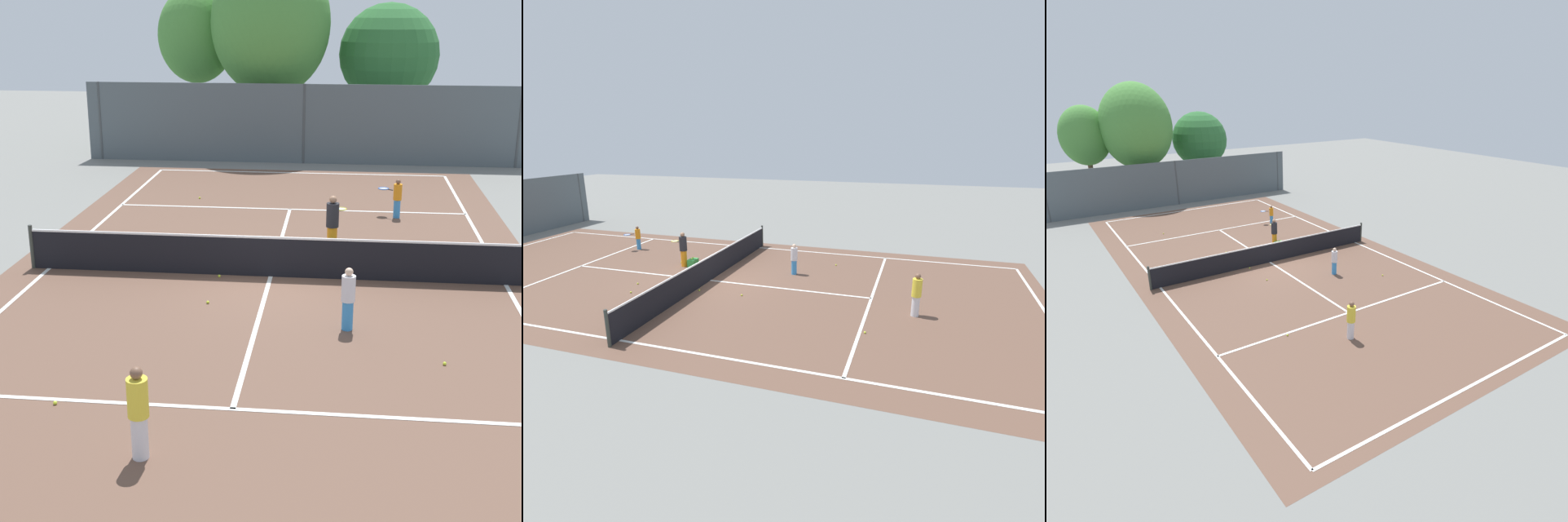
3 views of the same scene
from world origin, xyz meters
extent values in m
plane|color=slate|center=(0.00, 0.00, 0.00)|extent=(80.00, 80.00, 0.00)
cube|color=brown|center=(0.00, 0.00, 0.00)|extent=(13.00, 25.00, 0.00)
cube|color=white|center=(-5.50, 0.00, 0.01)|extent=(0.10, 24.00, 0.01)
cube|color=white|center=(5.50, 0.00, 0.01)|extent=(0.10, 24.00, 0.01)
cube|color=white|center=(0.00, -6.40, 0.01)|extent=(11.00, 0.10, 0.01)
cube|color=white|center=(0.00, 6.40, 0.01)|extent=(11.00, 0.10, 0.01)
cube|color=white|center=(0.00, 0.00, 0.01)|extent=(0.10, 12.80, 0.01)
cylinder|color=#333833|center=(-5.90, 0.00, 0.55)|extent=(0.10, 0.10, 1.10)
cylinder|color=#333833|center=(5.90, 0.00, 0.55)|extent=(0.10, 0.10, 1.10)
cube|color=black|center=(0.00, 0.00, 0.47)|extent=(11.80, 0.03, 0.95)
cube|color=white|center=(0.00, 0.00, 0.97)|extent=(11.80, 0.04, 0.05)
cylinder|color=#3F4447|center=(8.50, 14.00, 1.60)|extent=(0.12, 0.12, 3.20)
cylinder|color=#388CD8|center=(3.32, 5.77, 0.28)|extent=(0.20, 0.20, 0.56)
cylinder|color=orange|center=(3.32, 5.77, 0.80)|extent=(0.26, 0.26, 0.49)
sphere|color=brown|center=(3.32, 5.77, 1.12)|extent=(0.15, 0.15, 0.15)
cylinder|color=black|center=(3.10, 5.94, 0.83)|extent=(0.18, 0.15, 0.03)
torus|color=blue|center=(2.90, 6.09, 0.83)|extent=(0.46, 0.46, 0.03)
cylinder|color=silver|center=(2.90, 6.09, 0.83)|extent=(0.39, 0.39, 0.00)
cylinder|color=orange|center=(1.41, 2.00, 0.36)|extent=(0.26, 0.26, 0.72)
cylinder|color=#232328|center=(1.41, 2.00, 1.03)|extent=(0.33, 0.33, 0.63)
sphere|color=#A37556|center=(1.41, 2.00, 1.44)|extent=(0.19, 0.19, 0.19)
cylinder|color=black|center=(1.52, 2.30, 1.06)|extent=(0.10, 0.20, 0.03)
torus|color=yellow|center=(1.61, 2.53, 1.06)|extent=(0.43, 0.43, 0.03)
cylinder|color=silver|center=(1.61, 2.53, 1.06)|extent=(0.36, 0.36, 0.00)
cylinder|color=#388CD8|center=(1.83, -2.97, 0.30)|extent=(0.22, 0.22, 0.61)
cylinder|color=silver|center=(1.83, -2.97, 0.87)|extent=(0.28, 0.28, 0.53)
sphere|color=beige|center=(1.83, -2.97, 1.22)|extent=(0.16, 0.16, 0.16)
cylinder|color=silver|center=(-1.12, -7.91, 0.34)|extent=(0.25, 0.25, 0.67)
cylinder|color=yellow|center=(-1.12, -7.91, 0.96)|extent=(0.31, 0.31, 0.59)
sphere|color=brown|center=(-1.12, -7.91, 1.35)|extent=(0.18, 0.18, 0.18)
cube|color=green|center=(1.45, 1.58, 0.18)|extent=(0.46, 0.33, 0.36)
sphere|color=#CCE533|center=(1.36, 1.58, 0.39)|extent=(0.07, 0.07, 0.07)
sphere|color=#CCE533|center=(1.54, 1.63, 0.39)|extent=(0.07, 0.07, 0.07)
sphere|color=#CCE533|center=(-1.20, -1.90, 0.03)|extent=(0.07, 0.07, 0.07)
sphere|color=#CCE533|center=(-2.90, -6.56, 0.03)|extent=(0.07, 0.07, 0.07)
sphere|color=#CCE533|center=(2.26, 2.16, 0.03)|extent=(0.07, 0.07, 0.07)
sphere|color=#CCE533|center=(1.81, 2.41, 0.03)|extent=(0.07, 0.07, 0.07)
sphere|color=#CCE533|center=(3.58, -4.41, 0.03)|extent=(0.07, 0.07, 0.07)
sphere|color=#CCE533|center=(-1.22, -0.19, 0.03)|extent=(0.07, 0.07, 0.07)
sphere|color=#CCE533|center=(-1.29, 2.47, 0.03)|extent=(0.07, 0.07, 0.07)
sphere|color=#CCE533|center=(-2.19, 2.12, 0.03)|extent=(0.07, 0.07, 0.07)
camera|label=1|loc=(1.63, -17.21, 6.17)|focal=52.73mm
camera|label=2|loc=(-14.46, -7.81, 5.55)|focal=29.32mm
camera|label=3|loc=(-9.91, -18.50, 8.35)|focal=30.79mm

